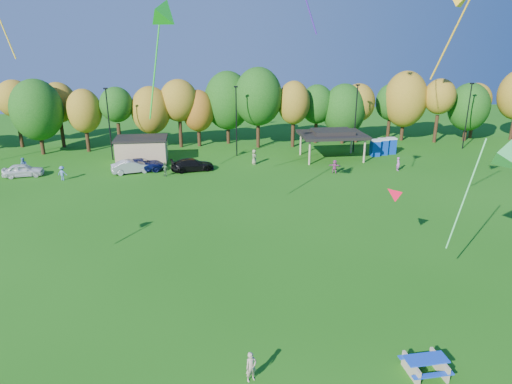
{
  "coord_description": "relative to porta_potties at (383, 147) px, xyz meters",
  "views": [
    {
      "loc": [
        -2.99,
        -18.65,
        15.13
      ],
      "look_at": [
        0.19,
        6.0,
        6.58
      ],
      "focal_mm": 32.0,
      "sensor_mm": 36.0,
      "label": 1
    }
  ],
  "objects": [
    {
      "name": "kite_14",
      "position": [
        -11.47,
        -28.92,
        3.9
      ],
      "size": [
        1.58,
        1.34,
        1.37
      ],
      "color": "#FF0E2E"
    },
    {
      "name": "kite_flyer",
      "position": [
        -22.44,
        -39.73,
        -0.35
      ],
      "size": [
        0.64,
        0.54,
        1.5
      ],
      "primitive_type": "imported",
      "rotation": [
        0.0,
        0.0,
        0.4
      ],
      "color": "tan",
      "rests_on": "ground"
    },
    {
      "name": "ground",
      "position": [
        -21.42,
        -38.11,
        -1.1
      ],
      "size": [
        160.0,
        160.0,
        0.0
      ],
      "primitive_type": "plane",
      "color": "#19600F",
      "rests_on": "ground"
    },
    {
      "name": "car_b",
      "position": [
        -32.18,
        -4.49,
        -0.34
      ],
      "size": [
        4.86,
        2.71,
        1.52
      ],
      "primitive_type": "imported",
      "rotation": [
        0.0,
        0.0,
        1.83
      ],
      "color": "#A7A7AC",
      "rests_on": "ground"
    },
    {
      "name": "picnic_table",
      "position": [
        -14.27,
        -40.34,
        -0.6
      ],
      "size": [
        2.06,
        1.73,
        0.86
      ],
      "rotation": [
        0.0,
        0.0,
        0.04
      ],
      "color": "tan",
      "rests_on": "ground"
    },
    {
      "name": "porta_potties",
      "position": [
        0.0,
        0.0,
        0.0
      ],
      "size": [
        3.75,
        2.07,
        2.18
      ],
      "color": "#0D39AA",
      "rests_on": "ground"
    },
    {
      "name": "car_c",
      "position": [
        -31.11,
        -3.83,
        -0.36
      ],
      "size": [
        5.51,
        3.0,
        1.47
      ],
      "primitive_type": "imported",
      "rotation": [
        0.0,
        0.0,
        1.68
      ],
      "color": "#0C144C",
      "rests_on": "ground"
    },
    {
      "name": "far_person_2",
      "position": [
        -28.3,
        -6.28,
        -0.29
      ],
      "size": [
        0.96,
        0.92,
        1.61
      ],
      "primitive_type": "imported",
      "rotation": [
        0.0,
        0.0,
        5.55
      ],
      "color": "#497246",
      "rests_on": "ground"
    },
    {
      "name": "far_person_1",
      "position": [
        -39.41,
        -6.41,
        -0.3
      ],
      "size": [
        1.14,
        0.81,
        1.6
      ],
      "primitive_type": "imported",
      "rotation": [
        0.0,
        0.0,
        2.92
      ],
      "color": "#5479B9",
      "rests_on": "ground"
    },
    {
      "name": "far_person_3",
      "position": [
        -8.88,
        -7.55,
        -0.32
      ],
      "size": [
        1.51,
        1.06,
        1.57
      ],
      "primitive_type": "imported",
      "rotation": [
        0.0,
        0.0,
        2.68
      ],
      "color": "#AB4788",
      "rests_on": "ground"
    },
    {
      "name": "far_person_5",
      "position": [
        -44.62,
        -2.8,
        -0.21
      ],
      "size": [
        1.08,
        1.0,
        1.78
      ],
      "primitive_type": "imported",
      "rotation": [
        0.0,
        0.0,
        5.8
      ],
      "color": "#5482BA",
      "rests_on": "ground"
    },
    {
      "name": "utility_building",
      "position": [
        -31.42,
        -0.11,
        0.54
      ],
      "size": [
        6.3,
        4.3,
        3.25
      ],
      "color": "tan",
      "rests_on": "ground"
    },
    {
      "name": "kite_8",
      "position": [
        -26.08,
        -28.04,
        15.4
      ],
      "size": [
        2.59,
        4.42,
        7.55
      ],
      "color": "green"
    },
    {
      "name": "tree_line",
      "position": [
        -22.45,
        7.41,
        4.82
      ],
      "size": [
        93.57,
        10.55,
        11.15
      ],
      "color": "black",
      "rests_on": "ground"
    },
    {
      "name": "far_person_4",
      "position": [
        -17.65,
        -2.56,
        -0.17
      ],
      "size": [
        0.89,
        1.07,
        1.86
      ],
      "primitive_type": "imported",
      "rotation": [
        0.0,
        0.0,
        1.18
      ],
      "color": "gray",
      "rests_on": "ground"
    },
    {
      "name": "car_a",
      "position": [
        -44.18,
        -4.37,
        -0.36
      ],
      "size": [
        4.49,
        2.29,
        1.47
      ],
      "primitive_type": "imported",
      "rotation": [
        0.0,
        0.0,
        1.7
      ],
      "color": "white",
      "rests_on": "ground"
    },
    {
      "name": "car_d",
      "position": [
        -25.22,
        -4.49,
        -0.37
      ],
      "size": [
        5.31,
        2.91,
        1.46
      ],
      "primitive_type": "imported",
      "rotation": [
        0.0,
        0.0,
        1.75
      ],
      "color": "black",
      "rests_on": "ground"
    },
    {
      "name": "far_person_0",
      "position": [
        -1.17,
        -7.52,
        -0.28
      ],
      "size": [
        0.39,
        0.59,
        1.63
      ],
      "primitive_type": "imported",
      "rotation": [
        0.0,
        0.0,
        1.57
      ],
      "color": "#C65DC3",
      "rests_on": "ground"
    },
    {
      "name": "pavilion",
      "position": [
        -7.42,
        -1.11,
        2.13
      ],
      "size": [
        8.2,
        6.2,
        3.77
      ],
      "color": "tan",
      "rests_on": "ground"
    },
    {
      "name": "lamp_posts",
      "position": [
        -19.42,
        1.89,
        3.8
      ],
      "size": [
        64.5,
        0.25,
        9.09
      ],
      "color": "black",
      "rests_on": "ground"
    }
  ]
}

